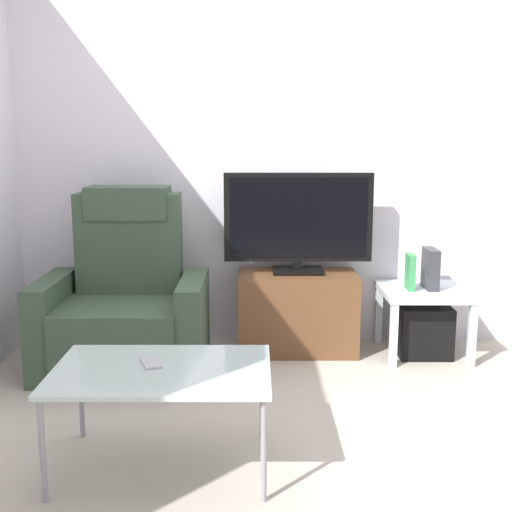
# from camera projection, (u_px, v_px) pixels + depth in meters

# --- Properties ---
(ground_plane) EXTENTS (6.40, 6.40, 0.00)m
(ground_plane) POSITION_uv_depth(u_px,v_px,m) (305.00, 404.00, 3.34)
(ground_plane) COLOR #B2A899
(wall_back) EXTENTS (6.40, 0.06, 2.60)m
(wall_back) POSITION_uv_depth(u_px,v_px,m) (294.00, 149.00, 4.22)
(wall_back) COLOR silver
(wall_back) RESTS_ON ground
(tv_stand) EXTENTS (0.76, 0.40, 0.52)m
(tv_stand) POSITION_uv_depth(u_px,v_px,m) (294.00, 312.00, 4.15)
(tv_stand) COLOR brown
(tv_stand) RESTS_ON ground
(television) EXTENTS (0.94, 0.20, 0.64)m
(television) POSITION_uv_depth(u_px,v_px,m) (295.00, 221.00, 4.06)
(television) COLOR black
(television) RESTS_ON tv_stand
(recliner_armchair) EXTENTS (0.98, 0.78, 1.08)m
(recliner_armchair) POSITION_uv_depth(u_px,v_px,m) (122.00, 306.00, 3.85)
(recliner_armchair) COLOR #384C38
(recliner_armchair) RESTS_ON ground
(side_table) EXTENTS (0.54, 0.54, 0.43)m
(side_table) POSITION_uv_depth(u_px,v_px,m) (421.00, 299.00, 4.07)
(side_table) COLOR silver
(side_table) RESTS_ON ground
(subwoofer_box) EXTENTS (0.33, 0.33, 0.33)m
(subwoofer_box) POSITION_uv_depth(u_px,v_px,m) (420.00, 329.00, 4.11)
(subwoofer_box) COLOR black
(subwoofer_box) RESTS_ON ground
(book_upright) EXTENTS (0.04, 0.13, 0.23)m
(book_upright) POSITION_uv_depth(u_px,v_px,m) (408.00, 272.00, 4.02)
(book_upright) COLOR #388C4C
(book_upright) RESTS_ON side_table
(game_console) EXTENTS (0.07, 0.20, 0.26)m
(game_console) POSITION_uv_depth(u_px,v_px,m) (428.00, 269.00, 4.04)
(game_console) COLOR #333338
(game_console) RESTS_ON side_table
(coffee_table) EXTENTS (0.90, 0.60, 0.44)m
(coffee_table) POSITION_uv_depth(u_px,v_px,m) (160.00, 375.00, 2.64)
(coffee_table) COLOR #B2C6C1
(coffee_table) RESTS_ON ground
(cell_phone) EXTENTS (0.12, 0.17, 0.01)m
(cell_phone) POSITION_uv_depth(u_px,v_px,m) (148.00, 363.00, 2.69)
(cell_phone) COLOR #B7B7BC
(cell_phone) RESTS_ON coffee_table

